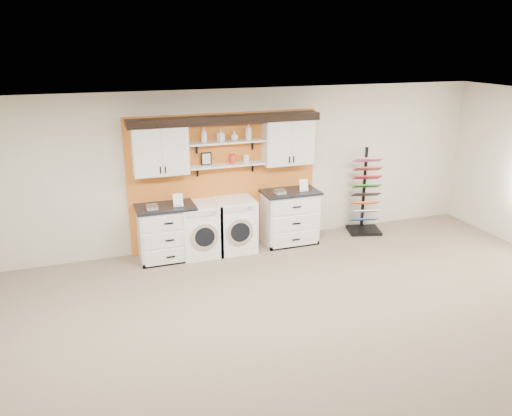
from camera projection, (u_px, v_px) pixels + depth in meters
name	position (u px, v px, depth m)	size (l,w,h in m)	color
floor	(321.00, 370.00, 5.69)	(10.00, 10.00, 0.00)	#846C59
ceiling	(333.00, 125.00, 4.80)	(10.00, 10.00, 0.00)	white
wall_back	(224.00, 170.00, 8.83)	(10.00, 10.00, 0.00)	beige
accent_panel	(225.00, 181.00, 8.86)	(3.40, 0.07, 2.40)	orange
upper_cabinet_left	(160.00, 149.00, 8.14)	(0.90, 0.35, 0.84)	silver
upper_cabinet_right	(288.00, 141.00, 8.84)	(0.90, 0.35, 0.84)	silver
shelf_lower	(227.00, 165.00, 8.60)	(1.32, 0.28, 0.03)	silver
shelf_upper	(226.00, 142.00, 8.48)	(1.32, 0.28, 0.03)	silver
crown_molding	(226.00, 118.00, 8.36)	(3.30, 0.41, 0.13)	black
picture_frame	(206.00, 159.00, 8.50)	(0.18, 0.02, 0.22)	black
canister_red	(232.00, 159.00, 8.61)	(0.11, 0.11, 0.16)	red
canister_cream	(246.00, 159.00, 8.69)	(0.10, 0.10, 0.14)	silver
base_cabinet_left	(167.00, 233.00, 8.45)	(0.98, 0.66, 0.96)	silver
base_cabinet_right	(290.00, 217.00, 9.14)	(1.02, 0.66, 1.00)	silver
washer	(200.00, 229.00, 8.63)	(0.67, 0.71, 0.94)	white
dryer	(234.00, 225.00, 8.82)	(0.68, 0.71, 0.95)	white
sample_rack	(365.00, 206.00, 9.66)	(0.71, 0.64, 1.65)	black
soap_bottle_a	(204.00, 135.00, 8.31)	(0.10, 0.10, 0.26)	silver
soap_bottle_b	(221.00, 135.00, 8.41)	(0.10, 0.10, 0.22)	silver
soap_bottle_c	(234.00, 136.00, 8.49)	(0.13, 0.13, 0.17)	silver
soap_bottle_d	(248.00, 131.00, 8.55)	(0.11, 0.11, 0.29)	silver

